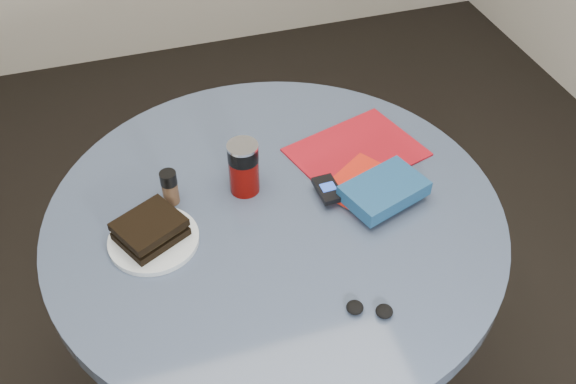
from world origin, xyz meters
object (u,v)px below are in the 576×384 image
object	(u,v)px
red_book	(359,183)
magazine	(356,152)
plate	(154,240)
sandwich	(150,229)
headphones	(370,309)
table	(276,260)
mp3_player	(328,189)
novel	(384,190)
soda_can	(244,168)
pepper_grinder	(170,187)

from	to	relation	value
red_book	magazine	bearing A→B (deg)	37.41
plate	red_book	size ratio (longest dim) A/B	1.17
sandwich	headphones	xyz separation A→B (m)	(0.36, -0.30, -0.03)
table	mp3_player	xyz separation A→B (m)	(0.12, 0.01, 0.19)
table	novel	xyz separation A→B (m)	(0.24, -0.04, 0.20)
table	plate	distance (m)	0.31
soda_can	red_book	size ratio (longest dim) A/B	0.79
novel	mp3_player	world-z (taller)	novel
table	pepper_grinder	distance (m)	0.31
table	novel	world-z (taller)	novel
sandwich	soda_can	distance (m)	0.24
novel	table	bearing A→B (deg)	150.96
pepper_grinder	red_book	bearing A→B (deg)	-11.01
sandwich	red_book	xyz separation A→B (m)	(0.47, 0.02, -0.02)
sandwich	pepper_grinder	distance (m)	0.12
table	sandwich	xyz separation A→B (m)	(-0.27, -0.00, 0.20)
soda_can	mp3_player	xyz separation A→B (m)	(0.17, -0.08, -0.04)
magazine	pepper_grinder	bearing A→B (deg)	167.38
red_book	headphones	distance (m)	0.35
table	mp3_player	world-z (taller)	mp3_player
soda_can	novel	world-z (taller)	soda_can
novel	headphones	xyz separation A→B (m)	(-0.14, -0.26, -0.03)
plate	red_book	bearing A→B (deg)	3.34
soda_can	magazine	size ratio (longest dim) A/B	0.44
plate	headphones	xyz separation A→B (m)	(0.36, -0.30, 0.00)
magazine	soda_can	bearing A→B (deg)	171.60
table	plate	bearing A→B (deg)	-178.12
sandwich	magazine	world-z (taller)	sandwich
novel	headphones	bearing A→B (deg)	-136.89
pepper_grinder	magazine	bearing A→B (deg)	3.85
soda_can	pepper_grinder	world-z (taller)	soda_can
table	novel	bearing A→B (deg)	-10.56
pepper_grinder	red_book	world-z (taller)	pepper_grinder
novel	soda_can	bearing A→B (deg)	136.11
red_book	soda_can	bearing A→B (deg)	130.69
novel	headphones	size ratio (longest dim) A/B	1.89
sandwich	magazine	distance (m)	0.53
pepper_grinder	mp3_player	world-z (taller)	pepper_grinder
soda_can	headphones	size ratio (longest dim) A/B	1.37
plate	pepper_grinder	size ratio (longest dim) A/B	2.25
sandwich	novel	bearing A→B (deg)	-4.54
table	pepper_grinder	world-z (taller)	pepper_grinder
sandwich	pepper_grinder	size ratio (longest dim) A/B	1.93
soda_can	red_book	world-z (taller)	soda_can
pepper_grinder	sandwich	bearing A→B (deg)	-120.28
red_book	headphones	size ratio (longest dim) A/B	1.72
plate	sandwich	world-z (taller)	sandwich
red_book	pepper_grinder	bearing A→B (deg)	135.39
soda_can	headphones	world-z (taller)	soda_can
pepper_grinder	red_book	xyz separation A→B (m)	(0.41, -0.08, -0.03)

